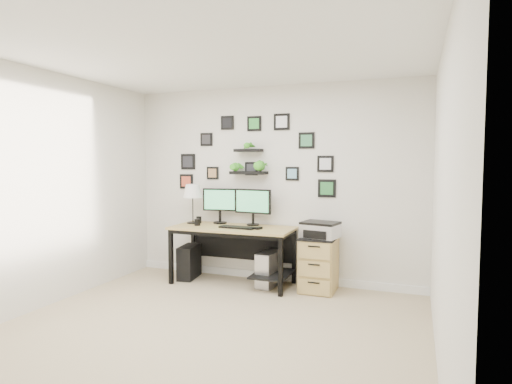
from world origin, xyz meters
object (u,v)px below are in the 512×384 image
at_px(pc_tower_black, 189,262).
at_px(printer, 320,230).
at_px(desk, 236,236).
at_px(pc_tower_grey, 269,269).
at_px(table_lamp, 193,192).
at_px(mug, 197,222).
at_px(monitor_left, 220,203).
at_px(monitor_right, 253,204).
at_px(file_cabinet, 319,264).

bearing_deg(pc_tower_black, printer, -7.71).
bearing_deg(desk, pc_tower_grey, 3.38).
distance_m(table_lamp, pc_tower_grey, 1.48).
bearing_deg(table_lamp, mug, -46.56).
bearing_deg(table_lamp, printer, -1.44).
relative_size(desk, pc_tower_grey, 3.45).
bearing_deg(pc_tower_grey, monitor_left, 167.60).
relative_size(monitor_left, monitor_right, 0.92).
relative_size(monitor_left, printer, 1.00).
bearing_deg(printer, file_cabinet, 127.63).
bearing_deg(monitor_right, file_cabinet, -7.90).
bearing_deg(monitor_left, desk, -30.71).
bearing_deg(file_cabinet, pc_tower_black, -178.28).
distance_m(mug, pc_tower_black, 0.61).
height_order(desk, monitor_right, monitor_right).
bearing_deg(pc_tower_grey, pc_tower_black, -178.91).
xyz_separation_m(mug, pc_tower_black, (-0.19, 0.10, -0.57)).
distance_m(mug, file_cabinet, 1.68).
bearing_deg(printer, desk, -178.41).
bearing_deg(monitor_left, monitor_right, -1.06).
relative_size(monitor_right, printer, 1.09).
xyz_separation_m(monitor_left, monitor_right, (0.49, -0.01, 0.01)).
xyz_separation_m(monitor_right, mug, (-0.68, -0.28, -0.24)).
height_order(desk, table_lamp, table_lamp).
bearing_deg(monitor_right, desk, -130.68).
distance_m(pc_tower_black, file_cabinet, 1.80).
bearing_deg(monitor_right, printer, -9.35).
distance_m(table_lamp, file_cabinet, 1.96).
height_order(monitor_right, file_cabinet, monitor_right).
xyz_separation_m(table_lamp, file_cabinet, (1.77, -0.02, -0.85)).
relative_size(file_cabinet, printer, 1.39).
bearing_deg(desk, mug, -169.92).
xyz_separation_m(monitor_right, file_cabinet, (0.92, -0.13, -0.70)).
bearing_deg(mug, monitor_right, 22.22).
relative_size(desk, mug, 18.15).
bearing_deg(printer, pc_tower_grey, -179.60).
distance_m(monitor_left, pc_tower_grey, 1.13).
height_order(pc_tower_grey, printer, printer).
relative_size(monitor_left, mug, 5.48).
relative_size(monitor_right, table_lamp, 0.97).
relative_size(table_lamp, mug, 6.12).
xyz_separation_m(desk, monitor_left, (-0.33, 0.20, 0.41)).
bearing_deg(file_cabinet, printer, -52.37).
height_order(monitor_left, pc_tower_black, monitor_left).
bearing_deg(monitor_left, pc_tower_black, -153.34).
bearing_deg(pc_tower_grey, mug, -172.96).
bearing_deg(monitor_left, mug, -124.00).
xyz_separation_m(monitor_right, table_lamp, (-0.84, -0.11, 0.14)).
bearing_deg(pc_tower_black, monitor_left, 18.11).
bearing_deg(monitor_right, table_lamp, -172.52).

